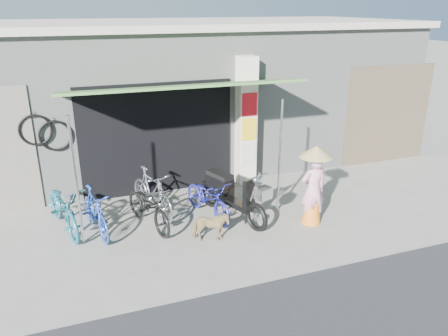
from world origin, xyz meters
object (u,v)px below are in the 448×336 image
object	(u,v)px
bike_teal	(63,207)
nun	(314,185)
bike_silver	(152,192)
street_dog	(210,227)
moped	(230,194)
bike_navy	(208,198)
bike_black	(148,206)
bike_blue	(95,212)

from	to	relation	value
bike_teal	nun	size ratio (longest dim) A/B	1.14
bike_silver	street_dog	world-z (taller)	bike_silver
street_dog	moped	size ratio (longest dim) A/B	0.37
street_dog	nun	size ratio (longest dim) A/B	0.44
nun	street_dog	bearing A→B (deg)	0.40
bike_navy	nun	distance (m)	2.10
bike_black	bike_blue	bearing A→B (deg)	159.60
bike_silver	moped	size ratio (longest dim) A/B	0.87
bike_black	bike_silver	world-z (taller)	bike_silver
bike_black	bike_silver	size ratio (longest dim) A/B	1.00
bike_blue	moped	size ratio (longest dim) A/B	0.78
bike_blue	bike_black	bearing A→B (deg)	-15.22
bike_blue	moped	xyz separation A→B (m)	(2.60, -0.22, 0.06)
bike_black	bike_silver	bearing A→B (deg)	54.56
bike_blue	bike_navy	bearing A→B (deg)	-12.65
bike_navy	moped	size ratio (longest dim) A/B	0.82
bike_blue	bike_black	size ratio (longest dim) A/B	0.91
bike_black	moped	bearing A→B (deg)	-22.83
moped	nun	distance (m)	1.64
street_dog	bike_black	bearing A→B (deg)	63.80
bike_blue	bike_silver	distance (m)	1.22
bike_silver	moped	distance (m)	1.59
bike_silver	nun	world-z (taller)	nun
bike_teal	bike_blue	world-z (taller)	bike_teal
bike_teal	street_dog	xyz separation A→B (m)	(2.48, -1.33, -0.18)
bike_navy	street_dog	bearing A→B (deg)	-120.40
moped	nun	xyz separation A→B (m)	(1.43, -0.75, 0.30)
street_dog	bike_teal	bearing A→B (deg)	80.38
bike_blue	bike_silver	world-z (taller)	bike_silver
bike_silver	bike_blue	bearing A→B (deg)	-176.55
bike_black	bike_navy	xyz separation A→B (m)	(1.21, 0.03, -0.02)
bike_silver	nun	bearing A→B (deg)	-43.03
bike_silver	nun	size ratio (longest dim) A/B	1.03
nun	bike_silver	bearing A→B (deg)	-26.10
bike_navy	bike_teal	bearing A→B (deg)	157.45
bike_teal	bike_blue	size ratio (longest dim) A/B	1.22
bike_black	moped	distance (m)	1.63
street_dog	nun	distance (m)	2.16
bike_navy	moped	xyz separation A→B (m)	(0.41, -0.19, 0.10)
bike_teal	bike_black	size ratio (longest dim) A/B	1.11
moped	nun	size ratio (longest dim) A/B	1.19
bike_blue	nun	size ratio (longest dim) A/B	0.93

